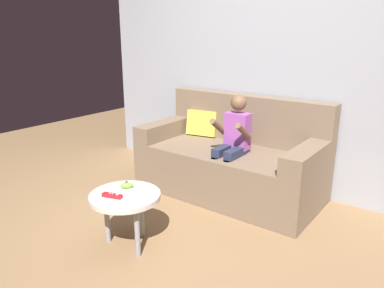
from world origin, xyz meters
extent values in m
plane|color=olive|center=(0.00, 0.00, 0.00)|extent=(8.07, 8.07, 0.00)
cube|color=#999EA8|center=(0.00, 1.74, 1.25)|extent=(4.04, 0.05, 2.50)
cube|color=#75604C|center=(-0.21, 1.29, 0.22)|extent=(1.64, 0.80, 0.44)
cube|color=#75604C|center=(-0.21, 1.61, 0.66)|extent=(1.64, 0.16, 0.44)
cube|color=#75604C|center=(-0.94, 1.29, 0.51)|extent=(0.18, 0.80, 0.16)
cube|color=#75604C|center=(0.52, 1.29, 0.51)|extent=(0.18, 0.80, 0.16)
cube|color=gold|center=(-0.68, 1.53, 0.56)|extent=(0.34, 0.22, 0.27)
cylinder|color=#282D47|center=(-0.17, 0.99, 0.22)|extent=(0.07, 0.07, 0.44)
cylinder|color=#282D47|center=(-0.05, 0.99, 0.22)|extent=(0.07, 0.07, 0.44)
cube|color=#282D47|center=(-0.17, 1.12, 0.47)|extent=(0.08, 0.26, 0.08)
cube|color=#282D47|center=(-0.05, 1.12, 0.47)|extent=(0.08, 0.26, 0.08)
cube|color=#994C9E|center=(-0.11, 1.25, 0.63)|extent=(0.21, 0.12, 0.32)
cylinder|color=brown|center=(-0.23, 1.14, 0.66)|extent=(0.05, 0.23, 0.18)
cylinder|color=brown|center=(0.01, 1.14, 0.66)|extent=(0.05, 0.23, 0.18)
sphere|color=brown|center=(-0.11, 1.25, 0.87)|extent=(0.14, 0.14, 0.14)
cylinder|color=beige|center=(-0.31, 0.10, 0.38)|extent=(0.48, 0.48, 0.04)
cylinder|color=gray|center=(-0.46, 0.06, 0.18)|extent=(0.04, 0.04, 0.36)
cylinder|color=gray|center=(-0.16, 0.06, 0.18)|extent=(0.04, 0.04, 0.36)
cylinder|color=gray|center=(-0.31, 0.25, 0.18)|extent=(0.04, 0.04, 0.36)
cube|color=red|center=(-0.34, 0.02, 0.41)|extent=(0.14, 0.08, 0.02)
cylinder|color=#99999E|center=(-0.30, 0.03, 0.42)|extent=(0.02, 0.02, 0.00)
cylinder|color=silver|center=(-0.33, 0.02, 0.42)|extent=(0.01, 0.01, 0.00)
cylinder|color=silver|center=(-0.35, 0.01, 0.42)|extent=(0.01, 0.01, 0.00)
ellipsoid|color=#72C638|center=(-0.37, 0.18, 0.42)|extent=(0.09, 0.09, 0.04)
cylinder|color=#4C4C51|center=(-0.37, 0.18, 0.44)|extent=(0.02, 0.02, 0.01)
camera|label=1|loc=(1.43, -1.46, 1.44)|focal=34.64mm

